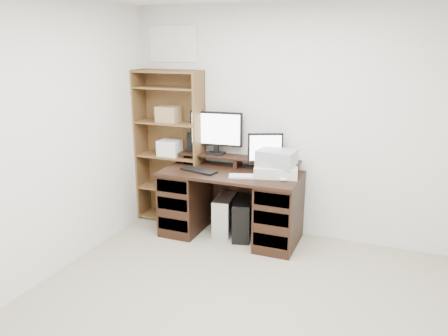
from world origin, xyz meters
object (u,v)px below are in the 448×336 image
Objects in this scene: monitor_small at (265,151)px; tower_black at (242,218)px; bookshelf at (171,146)px; tower_silver at (224,215)px; monitor_wide at (216,130)px; desk at (231,203)px; printer at (276,171)px.

tower_black is (-0.20, -0.16, -0.76)m from monitor_small.
monitor_small is at bearing -1.56° from bookshelf.
monitor_wide is at bearing 126.09° from tower_silver.
desk is 2.46× the size of monitor_wide.
printer is (0.77, -0.20, -0.33)m from monitor_wide.
monitor_small is 0.88× the size of tower_black.
desk reaches higher than tower_black.
tower_silver is 0.24× the size of bookshelf.
monitor_wide reaches higher than printer.
bookshelf is (-0.74, 0.15, 0.71)m from tower_silver.
printer is 0.84m from tower_silver.
monitor_small is 0.88m from tower_silver.
printer is at bearing -9.92° from tower_silver.
tower_black is 0.26× the size of bookshelf.
printer is 1.04× the size of tower_silver.
monitor_wide reaches higher than monitor_small.
monitor_wide reaches higher than tower_black.
bookshelf is (-1.17, 0.03, -0.06)m from monitor_small.
bookshelf is (-0.85, 0.21, 0.53)m from desk.
bookshelf reaches higher than desk.
desk is at bearing 172.97° from printer.
printer is (0.16, -0.14, -0.17)m from monitor_small.
desk is 3.62× the size of monitor_small.
tower_black is (-0.36, -0.02, -0.59)m from printer.
tower_silver is at bearing 154.93° from tower_black.
printer reaches higher than tower_silver.
bookshelf is (-0.98, 0.19, 0.70)m from tower_black.
monitor_wide is 0.86m from printer.
bookshelf is (-1.34, 0.17, 0.11)m from printer.
bookshelf is at bearing 154.90° from monitor_small.
monitor_small is 1.17m from bookshelf.
monitor_wide is 1.37× the size of printer.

